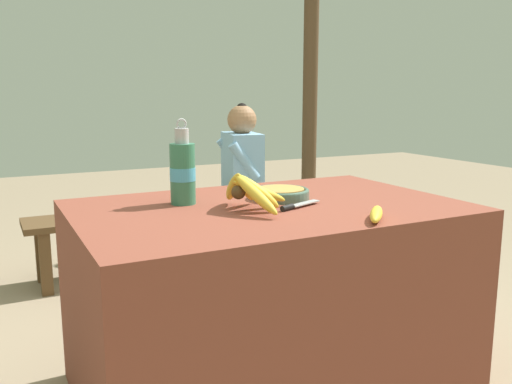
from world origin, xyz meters
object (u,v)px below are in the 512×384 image
object	(u,v)px
banana_bunch_ripe	(249,190)
loose_banana_front	(376,214)
banana_bunch_green	(106,205)
knife	(295,206)
seated_vendor	(235,173)
support_post_far	(310,90)
serving_bowl	(280,193)
water_bottle	(183,172)
wooden_bench	(184,216)

from	to	relation	value
banana_bunch_ripe	loose_banana_front	size ratio (longest dim) A/B	1.98
banana_bunch_green	knife	bearing A→B (deg)	-78.51
loose_banana_front	banana_bunch_ripe	bearing A→B (deg)	134.04
seated_vendor	banana_bunch_green	bearing A→B (deg)	8.71
knife	support_post_far	xyz separation A→B (m)	(1.34, 2.03, 0.40)
serving_bowl	banana_bunch_green	xyz separation A→B (m)	(-0.36, 1.42, -0.28)
loose_banana_front	seated_vendor	size ratio (longest dim) A/B	0.17
banana_bunch_ripe	loose_banana_front	distance (m)	0.42
water_bottle	loose_banana_front	world-z (taller)	water_bottle
banana_bunch_green	banana_bunch_ripe	bearing A→B (deg)	-83.66
serving_bowl	banana_bunch_green	bearing A→B (deg)	104.36
serving_bowl	knife	distance (m)	0.18
serving_bowl	loose_banana_front	size ratio (longest dim) A/B	1.27
banana_bunch_ripe	banana_bunch_green	size ratio (longest dim) A/B	1.33
water_bottle	banana_bunch_ripe	bearing A→B (deg)	-51.68
wooden_bench	banana_bunch_green	distance (m)	0.49
banana_bunch_ripe	serving_bowl	xyz separation A→B (m)	(0.19, 0.13, -0.05)
wooden_bench	water_bottle	bearing A→B (deg)	-109.09
support_post_far	loose_banana_front	bearing A→B (deg)	-117.73
wooden_bench	support_post_far	bearing A→B (deg)	20.08
banana_bunch_ripe	water_bottle	world-z (taller)	water_bottle
banana_bunch_ripe	water_bottle	bearing A→B (deg)	128.32
serving_bowl	support_post_far	xyz separation A→B (m)	(1.30, 1.85, 0.38)
wooden_bench	seated_vendor	size ratio (longest dim) A/B	1.83
water_bottle	knife	bearing A→B (deg)	-38.53
water_bottle	support_post_far	xyz separation A→B (m)	(1.65, 1.78, 0.29)
loose_banana_front	banana_bunch_green	distance (m)	1.92
banana_bunch_ripe	banana_bunch_green	xyz separation A→B (m)	(-0.17, 1.54, -0.32)
banana_bunch_ripe	loose_banana_front	bearing A→B (deg)	-45.96
banana_bunch_green	wooden_bench	bearing A→B (deg)	0.15
serving_bowl	support_post_far	bearing A→B (deg)	54.94
banana_bunch_ripe	serving_bowl	bearing A→B (deg)	33.40
banana_bunch_ripe	wooden_bench	size ratio (longest dim) A/B	0.18
loose_banana_front	knife	bearing A→B (deg)	118.71
water_bottle	loose_banana_front	distance (m)	0.69
banana_bunch_green	support_post_far	xyz separation A→B (m)	(1.66, 0.44, 0.66)
serving_bowl	wooden_bench	distance (m)	1.48
water_bottle	knife	size ratio (longest dim) A/B	1.58
banana_bunch_ripe	seated_vendor	size ratio (longest dim) A/B	0.33
serving_bowl	wooden_bench	xyz separation A→B (m)	(0.11, 1.42, -0.39)
knife	banana_bunch_green	world-z (taller)	knife
water_bottle	support_post_far	size ratio (longest dim) A/B	0.14
water_bottle	wooden_bench	distance (m)	1.50
knife	wooden_bench	xyz separation A→B (m)	(0.15, 1.59, -0.38)
wooden_bench	serving_bowl	bearing A→B (deg)	-94.51
banana_bunch_ripe	wooden_bench	world-z (taller)	banana_bunch_ripe
banana_bunch_ripe	seated_vendor	distance (m)	1.66
banana_bunch_ripe	banana_bunch_green	bearing A→B (deg)	96.34
banana_bunch_green	support_post_far	distance (m)	1.84
banana_bunch_ripe	banana_bunch_green	world-z (taller)	banana_bunch_ripe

